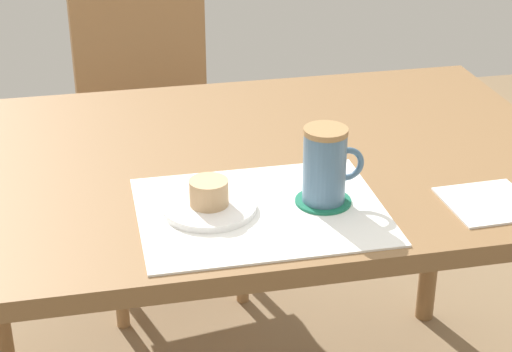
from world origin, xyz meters
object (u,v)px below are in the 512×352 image
pastry_plate (209,207)px  coffee_mug (326,165)px  wooden_chair (153,116)px  pastry (209,192)px  dining_table (253,188)px

pastry_plate → coffee_mug: (0.20, -0.01, 0.07)m
wooden_chair → pastry: 1.03m
wooden_chair → pastry_plate: wooden_chair is taller
pastry_plate → pastry: pastry is taller
pastry → pastry_plate: bearing=0.0°
dining_table → pastry_plate: size_ratio=7.72×
pastry → coffee_mug: 0.21m
wooden_chair → pastry: size_ratio=13.99×
pastry_plate → coffee_mug: size_ratio=1.20×
dining_table → pastry: (-0.12, -0.21, 0.11)m
dining_table → pastry: pastry is taller
wooden_chair → pastry_plate: size_ratio=5.76×
wooden_chair → pastry: wooden_chair is taller
pastry_plate → dining_table: bearing=60.5°
coffee_mug → pastry_plate: bearing=176.5°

